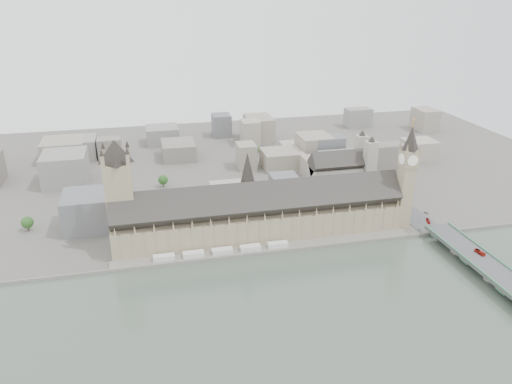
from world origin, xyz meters
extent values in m
plane|color=#595651|center=(0.00, 0.00, 0.00)|extent=(900.00, 900.00, 0.00)
plane|color=#4E5C50|center=(0.00, -165.00, 0.00)|extent=(600.00, 600.00, 0.00)
cube|color=slate|center=(0.00, -15.00, 1.50)|extent=(600.00, 1.50, 3.00)
cube|color=slate|center=(0.00, -7.50, 1.00)|extent=(270.00, 15.00, 2.00)
cube|color=silver|center=(-90.00, -7.00, 4.00)|extent=(18.00, 7.00, 4.00)
cube|color=silver|center=(-65.00, -7.00, 4.00)|extent=(18.00, 7.00, 4.00)
cube|color=silver|center=(-40.00, -7.00, 4.00)|extent=(18.00, 7.00, 4.00)
cube|color=silver|center=(-15.00, -7.00, 4.00)|extent=(18.00, 7.00, 4.00)
cube|color=silver|center=(10.00, -7.00, 4.00)|extent=(18.00, 7.00, 4.00)
cube|color=tan|center=(0.00, 20.00, 12.50)|extent=(265.00, 40.00, 25.00)
cube|color=#2B2826|center=(0.00, 20.00, 35.08)|extent=(265.00, 40.73, 40.73)
cube|color=tan|center=(138.00, 8.00, 31.00)|extent=(12.00, 12.00, 62.00)
cube|color=tan|center=(138.00, 8.00, 70.00)|extent=(14.00, 14.00, 16.00)
cylinder|color=white|center=(145.20, 8.00, 70.00)|extent=(0.60, 10.00, 10.00)
cylinder|color=white|center=(130.80, 8.00, 70.00)|extent=(0.60, 10.00, 10.00)
cylinder|color=white|center=(138.00, 15.20, 70.00)|extent=(10.00, 0.60, 10.00)
cylinder|color=white|center=(138.00, 0.80, 70.00)|extent=(10.00, 0.60, 10.00)
cone|color=#2B2622|center=(138.00, 8.00, 89.00)|extent=(17.00, 17.00, 22.00)
cylinder|color=gold|center=(138.00, 8.00, 103.00)|extent=(1.00, 1.00, 6.00)
sphere|color=gold|center=(138.00, 8.00, 106.50)|extent=(2.00, 2.00, 2.00)
cone|color=tan|center=(144.50, 14.50, 82.00)|extent=(2.40, 2.40, 8.00)
cone|color=tan|center=(131.50, 14.50, 82.00)|extent=(2.40, 2.40, 8.00)
cone|color=tan|center=(144.50, 1.50, 82.00)|extent=(2.40, 2.40, 8.00)
cone|color=tan|center=(131.50, 1.50, 82.00)|extent=(2.40, 2.40, 8.00)
cube|color=tan|center=(-122.00, 26.00, 40.00)|extent=(23.00, 23.00, 80.00)
cone|color=#2B2622|center=(-122.00, 26.00, 90.00)|extent=(30.00, 30.00, 20.00)
cylinder|color=tan|center=(-10.00, 26.00, 43.00)|extent=(12.00, 12.00, 20.00)
cone|color=#2B2622|center=(-10.00, 26.00, 67.00)|extent=(13.00, 13.00, 28.00)
cube|color=#474749|center=(162.00, -87.50, 5.12)|extent=(25.00, 325.00, 10.25)
cube|color=#A49E93|center=(105.00, 95.00, 17.00)|extent=(60.00, 28.00, 34.00)
cube|color=#2B2826|center=(105.00, 95.00, 39.00)|extent=(60.00, 28.28, 28.28)
cube|color=#A49E93|center=(137.00, 107.00, 32.00)|extent=(12.00, 12.00, 64.00)
cube|color=#A49E93|center=(137.00, 83.00, 32.00)|extent=(12.00, 12.00, 64.00)
imported|color=#A31412|center=(156.43, -8.19, 11.58)|extent=(5.39, 9.72, 2.66)
imported|color=#A72014|center=(166.24, -71.89, 11.70)|extent=(3.81, 10.66, 2.90)
imported|color=gray|center=(165.06, 9.26, 10.99)|extent=(3.85, 5.47, 1.47)
camera|label=1|loc=(-97.74, -383.38, 216.63)|focal=35.00mm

